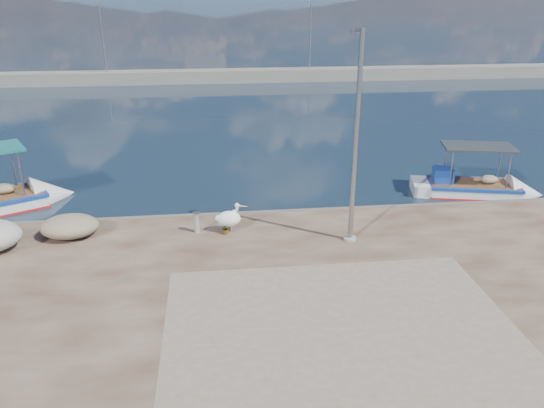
{
  "coord_description": "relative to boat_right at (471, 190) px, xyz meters",
  "views": [
    {
      "loc": [
        -2.06,
        -13.97,
        8.53
      ],
      "look_at": [
        0.0,
        3.8,
        1.3
      ],
      "focal_mm": 35.0,
      "sensor_mm": 36.0,
      "label": 1
    }
  ],
  "objects": [
    {
      "name": "ground",
      "position": [
        -9.41,
        -7.18,
        -0.2
      ],
      "size": [
        1400.0,
        1400.0,
        0.0
      ],
      "primitive_type": "plane",
      "color": "#162635",
      "rests_on": "ground"
    },
    {
      "name": "quay_patch",
      "position": [
        -8.41,
        -10.18,
        0.3
      ],
      "size": [
        9.0,
        7.0,
        0.01
      ],
      "primitive_type": "cube",
      "color": "gray",
      "rests_on": "quay"
    },
    {
      "name": "breakwater",
      "position": [
        -9.42,
        32.82,
        0.4
      ],
      "size": [
        120.0,
        2.2,
        7.5
      ],
      "color": "gray",
      "rests_on": "ground"
    },
    {
      "name": "boat_right",
      "position": [
        0.0,
        0.0,
        0.0
      ],
      "size": [
        5.71,
        2.98,
        2.62
      ],
      "rotation": [
        0.0,
        0.0,
        -0.23
      ],
      "color": "white",
      "rests_on": "ground"
    },
    {
      "name": "pelican",
      "position": [
        -10.99,
        -3.86,
        0.81
      ],
      "size": [
        1.12,
        0.53,
        1.09
      ],
      "rotation": [
        0.0,
        0.0,
        -0.02
      ],
      "color": "tan",
      "rests_on": "quay"
    },
    {
      "name": "lamp_post",
      "position": [
        -6.89,
        -4.99,
        3.59
      ],
      "size": [
        0.44,
        0.96,
        7.0
      ],
      "color": "gray",
      "rests_on": "quay"
    },
    {
      "name": "bollard_near",
      "position": [
        -12.16,
        -3.77,
        0.71
      ],
      "size": [
        0.25,
        0.25,
        0.77
      ],
      "color": "gray",
      "rests_on": "quay"
    },
    {
      "name": "bollard_far",
      "position": [
        -16.19,
        -3.39,
        0.65
      ],
      "size": [
        0.22,
        0.22,
        0.66
      ],
      "color": "gray",
      "rests_on": "quay"
    },
    {
      "name": "potted_plant",
      "position": [
        -11.14,
        -4.01,
        0.51
      ],
      "size": [
        0.48,
        0.46,
        0.42
      ],
      "primitive_type": "imported",
      "rotation": [
        0.0,
        0.0,
        0.41
      ],
      "color": "#33722D",
      "rests_on": "quay"
    },
    {
      "name": "net_pile_b",
      "position": [
        -16.55,
        -3.62,
        0.68
      ],
      "size": [
        1.99,
        1.55,
        0.77
      ],
      "primitive_type": "ellipsoid",
      "color": "tan",
      "rests_on": "quay"
    }
  ]
}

